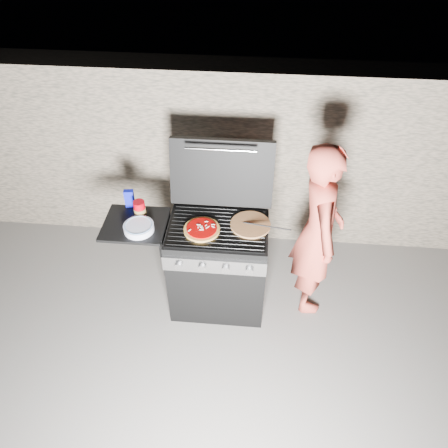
# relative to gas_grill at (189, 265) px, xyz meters

# --- Properties ---
(ground) EXTENTS (50.00, 50.00, 0.00)m
(ground) POSITION_rel_gas_grill_xyz_m (0.25, 0.00, -0.46)
(ground) COLOR #605A55
(stone_wall) EXTENTS (8.00, 0.35, 1.80)m
(stone_wall) POSITION_rel_gas_grill_xyz_m (0.25, 1.05, 0.44)
(stone_wall) COLOR gray
(stone_wall) RESTS_ON ground
(gas_grill) EXTENTS (1.34, 0.79, 0.91)m
(gas_grill) POSITION_rel_gas_grill_xyz_m (0.00, 0.00, 0.00)
(gas_grill) COLOR black
(gas_grill) RESTS_ON ground
(pizza_topped) EXTENTS (0.32, 0.32, 0.03)m
(pizza_topped) POSITION_rel_gas_grill_xyz_m (0.13, -0.05, 0.47)
(pizza_topped) COLOR #DB9155
(pizza_topped) RESTS_ON gas_grill
(pizza_plain) EXTENTS (0.38, 0.38, 0.02)m
(pizza_plain) POSITION_rel_gas_grill_xyz_m (0.51, 0.05, 0.46)
(pizza_plain) COLOR #B38546
(pizza_plain) RESTS_ON gas_grill
(sauce_jar) EXTENTS (0.11, 0.11, 0.14)m
(sauce_jar) POSITION_rel_gas_grill_xyz_m (-0.39, 0.09, 0.52)
(sauce_jar) COLOR #A5000C
(sauce_jar) RESTS_ON gas_grill
(blue_carton) EXTENTS (0.08, 0.05, 0.16)m
(blue_carton) POSITION_rel_gas_grill_xyz_m (-0.50, 0.21, 0.53)
(blue_carton) COLOR #0B13AA
(blue_carton) RESTS_ON gas_grill
(plate_stack) EXTENTS (0.31, 0.31, 0.05)m
(plate_stack) POSITION_rel_gas_grill_xyz_m (-0.36, -0.08, 0.47)
(plate_stack) COLOR white
(plate_stack) RESTS_ON gas_grill
(person) EXTENTS (0.44, 0.63, 1.63)m
(person) POSITION_rel_gas_grill_xyz_m (1.06, 0.12, 0.36)
(person) COLOR #C74839
(person) RESTS_ON ground
(tongs) EXTENTS (0.40, 0.15, 0.09)m
(tongs) POSITION_rel_gas_grill_xyz_m (0.62, 0.00, 0.50)
(tongs) COLOR black
(tongs) RESTS_ON gas_grill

